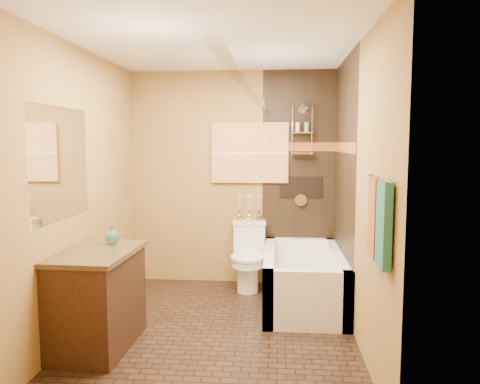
# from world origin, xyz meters

# --- Properties ---
(floor) EXTENTS (3.00, 3.00, 0.00)m
(floor) POSITION_xyz_m (0.00, 0.00, 0.00)
(floor) COLOR black
(floor) RESTS_ON ground
(wall_left) EXTENTS (0.02, 3.00, 2.50)m
(wall_left) POSITION_xyz_m (-1.20, 0.00, 1.25)
(wall_left) COLOR #AB7F42
(wall_left) RESTS_ON floor
(wall_right) EXTENTS (0.02, 3.00, 2.50)m
(wall_right) POSITION_xyz_m (1.20, 0.00, 1.25)
(wall_right) COLOR #AB7F42
(wall_right) RESTS_ON floor
(wall_back) EXTENTS (2.40, 0.02, 2.50)m
(wall_back) POSITION_xyz_m (0.00, 1.50, 1.25)
(wall_back) COLOR #AB7F42
(wall_back) RESTS_ON floor
(wall_front) EXTENTS (2.40, 0.02, 2.50)m
(wall_front) POSITION_xyz_m (0.00, -1.50, 1.25)
(wall_front) COLOR #AB7F42
(wall_front) RESTS_ON floor
(ceiling) EXTENTS (3.00, 3.00, 0.00)m
(ceiling) POSITION_xyz_m (0.00, 0.00, 2.50)
(ceiling) COLOR silver
(ceiling) RESTS_ON wall_back
(alcove_tile_back) EXTENTS (0.85, 0.01, 2.50)m
(alcove_tile_back) POSITION_xyz_m (0.78, 1.49, 1.25)
(alcove_tile_back) COLOR black
(alcove_tile_back) RESTS_ON wall_back
(alcove_tile_right) EXTENTS (0.01, 1.50, 2.50)m
(alcove_tile_right) POSITION_xyz_m (1.19, 0.75, 1.25)
(alcove_tile_right) COLOR black
(alcove_tile_right) RESTS_ON wall_right
(mosaic_band_back) EXTENTS (0.85, 0.01, 0.10)m
(mosaic_band_back) POSITION_xyz_m (0.78, 1.48, 1.62)
(mosaic_band_back) COLOR brown
(mosaic_band_back) RESTS_ON alcove_tile_back
(mosaic_band_right) EXTENTS (0.01, 1.50, 0.10)m
(mosaic_band_right) POSITION_xyz_m (1.18, 0.75, 1.62)
(mosaic_band_right) COLOR brown
(mosaic_band_right) RESTS_ON alcove_tile_right
(alcove_niche) EXTENTS (0.50, 0.01, 0.25)m
(alcove_niche) POSITION_xyz_m (0.80, 1.48, 1.15)
(alcove_niche) COLOR black
(alcove_niche) RESTS_ON alcove_tile_back
(shower_fixtures) EXTENTS (0.24, 0.33, 1.16)m
(shower_fixtures) POSITION_xyz_m (0.80, 1.38, 1.67)
(shower_fixtures) COLOR silver
(shower_fixtures) RESTS_ON floor
(curtain_rod) EXTENTS (0.03, 1.55, 0.03)m
(curtain_rod) POSITION_xyz_m (0.40, 0.75, 2.02)
(curtain_rod) COLOR silver
(curtain_rod) RESTS_ON wall_back
(towel_bar) EXTENTS (0.02, 0.55, 0.02)m
(towel_bar) POSITION_xyz_m (1.15, -1.05, 1.45)
(towel_bar) COLOR silver
(towel_bar) RESTS_ON wall_right
(towel_teal) EXTENTS (0.05, 0.22, 0.52)m
(towel_teal) POSITION_xyz_m (1.16, -1.18, 1.18)
(towel_teal) COLOR #1F695E
(towel_teal) RESTS_ON towel_bar
(towel_rust) EXTENTS (0.05, 0.22, 0.52)m
(towel_rust) POSITION_xyz_m (1.16, -0.92, 1.18)
(towel_rust) COLOR #93561A
(towel_rust) RESTS_ON towel_bar
(sunset_painting) EXTENTS (0.90, 0.04, 0.70)m
(sunset_painting) POSITION_xyz_m (0.20, 1.48, 1.55)
(sunset_painting) COLOR #D16B31
(sunset_painting) RESTS_ON wall_back
(vanity_mirror) EXTENTS (0.01, 1.00, 0.90)m
(vanity_mirror) POSITION_xyz_m (-1.19, -0.41, 1.50)
(vanity_mirror) COLOR white
(vanity_mirror) RESTS_ON wall_left
(bathtub) EXTENTS (0.80, 1.50, 0.55)m
(bathtub) POSITION_xyz_m (0.80, 0.75, 0.22)
(bathtub) COLOR white
(bathtub) RESTS_ON floor
(toilet) EXTENTS (0.40, 0.58, 0.76)m
(toilet) POSITION_xyz_m (0.20, 1.22, 0.38)
(toilet) COLOR white
(toilet) RESTS_ON floor
(vanity) EXTENTS (0.59, 0.93, 0.80)m
(vanity) POSITION_xyz_m (-0.92, -0.41, 0.40)
(vanity) COLOR black
(vanity) RESTS_ON floor
(teal_bottle) EXTENTS (0.14, 0.14, 0.19)m
(teal_bottle) POSITION_xyz_m (-0.87, -0.17, 0.88)
(teal_bottle) COLOR #297B71
(teal_bottle) RESTS_ON vanity
(bud_vases) EXTENTS (0.29, 0.06, 0.28)m
(bud_vases) POSITION_xyz_m (0.20, 1.39, 0.91)
(bud_vases) COLOR gold
(bud_vases) RESTS_ON toilet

